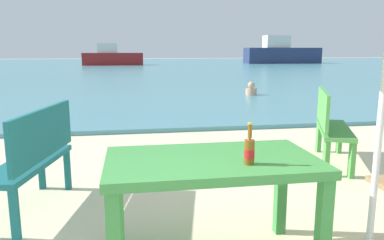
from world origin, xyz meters
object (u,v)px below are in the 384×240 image
object	(u,v)px
beer_bottle_amber	(249,150)
bench_green_left	(330,123)
swimmer_person	(251,90)
boat_fishing_trawler	(112,57)
picnic_table_green	(212,173)
boat_sailboat	(281,53)
bench_teal_center	(35,154)

from	to	relation	value
beer_bottle_amber	bench_green_left	distance (m)	2.86
swimmer_person	boat_fishing_trawler	world-z (taller)	boat_fishing_trawler
bench_green_left	boat_fishing_trawler	xyz separation A→B (m)	(-4.01, 29.63, 0.22)
picnic_table_green	swimmer_person	size ratio (longest dim) A/B	3.41
boat_sailboat	boat_fishing_trawler	world-z (taller)	boat_sailboat
beer_bottle_amber	swimmer_person	distance (m)	9.38
swimmer_person	boat_fishing_trawler	xyz separation A→B (m)	(-5.16, 22.95, 0.52)
bench_teal_center	swimmer_person	xyz separation A→B (m)	(4.53, 7.61, -0.30)
beer_bottle_amber	bench_teal_center	size ratio (longest dim) A/B	0.21
picnic_table_green	boat_sailboat	xyz separation A→B (m)	(14.34, 33.47, 0.40)
picnic_table_green	bench_green_left	distance (m)	2.85
picnic_table_green	boat_fishing_trawler	bearing A→B (deg)	93.65
beer_bottle_amber	bench_teal_center	world-z (taller)	beer_bottle_amber
bench_green_left	bench_teal_center	bearing A→B (deg)	-164.52
picnic_table_green	beer_bottle_amber	bearing A→B (deg)	-41.91
picnic_table_green	bench_teal_center	size ratio (longest dim) A/B	1.12
boat_sailboat	boat_fishing_trawler	distance (m)	16.46
bench_teal_center	swimmer_person	distance (m)	8.86
bench_teal_center	bench_green_left	xyz separation A→B (m)	(3.38, 0.94, 0.00)
bench_teal_center	boat_fishing_trawler	world-z (taller)	boat_fishing_trawler
bench_green_left	beer_bottle_amber	bearing A→B (deg)	-129.07
boat_sailboat	boat_fishing_trawler	bearing A→B (deg)	-173.69
picnic_table_green	beer_bottle_amber	xyz separation A→B (m)	(0.20, -0.18, 0.20)
picnic_table_green	swimmer_person	distance (m)	9.27
bench_green_left	boat_sailboat	distance (m)	33.78
boat_sailboat	bench_green_left	bearing A→B (deg)	-111.44
beer_bottle_amber	boat_fishing_trawler	distance (m)	31.92
beer_bottle_amber	bench_green_left	xyz separation A→B (m)	(1.79, 2.21, -0.31)
bench_green_left	swimmer_person	distance (m)	6.78
beer_bottle_amber	boat_fishing_trawler	world-z (taller)	boat_fishing_trawler
beer_bottle_amber	boat_fishing_trawler	xyz separation A→B (m)	(-2.22, 31.84, -0.10)
boat_sailboat	picnic_table_green	bearing A→B (deg)	-113.19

